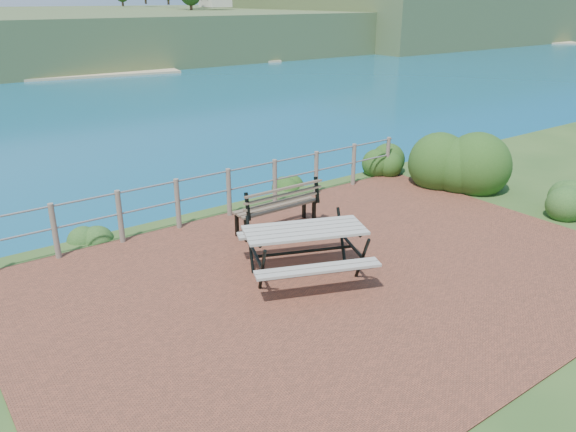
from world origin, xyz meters
The scene contains 10 objects.
ground centered at (0.00, 0.00, 0.00)m, with size 10.00×7.00×0.12m, color brown.
safety_railing centered at (0.00, 3.35, 0.57)m, with size 9.40×0.10×1.00m.
distant_bay centered at (173.07, 202.61, -1.52)m, with size 290.00×232.36×24.00m.
picnic_table centered at (-0.40, 0.31, 0.52)m, with size 2.07×1.56×0.81m.
park_bench centered at (0.35, 2.16, 0.64)m, with size 1.73×0.44×0.97m.
shrub_right_front centered at (5.16, 1.75, 0.00)m, with size 1.62×1.62×2.29m, color #204716.
shrub_right_back centered at (5.64, -0.67, 0.00)m, with size 1.09×1.09×1.55m, color #20491B.
shrub_right_edge centered at (4.80, 3.49, 0.00)m, with size 1.03×1.03×1.47m, color #204716.
shrub_lip_west centered at (-2.78, 3.77, 0.00)m, with size 0.78×0.78×0.53m, color #20491B.
shrub_lip_east centered at (2.23, 4.28, 0.00)m, with size 0.82×0.82×0.58m, color #204716.
Camera 1 is at (-5.46, -6.13, 4.25)m, focal length 35.00 mm.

